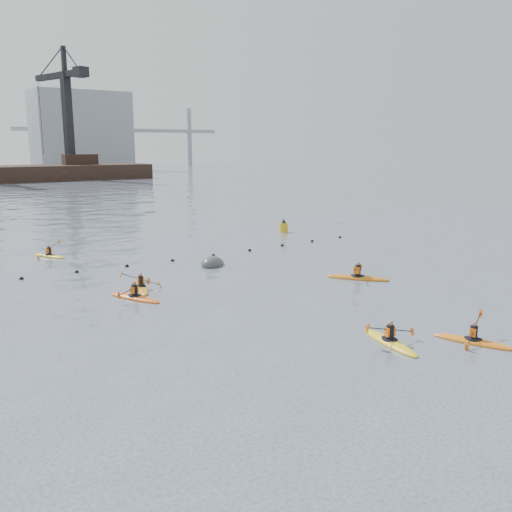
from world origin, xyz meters
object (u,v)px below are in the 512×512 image
object	(u,v)px
kayaker_0	(473,341)
kayaker_3	(141,287)
kayaker_4	(357,277)
kayaker_5	(49,255)
nav_buoy	(284,227)
kayaker_1	(390,341)
mooring_buoy	(213,265)
kayaker_2	(135,297)

from	to	relation	value
kayaker_0	kayaker_3	distance (m)	16.12
kayaker_4	kayaker_5	bearing A→B (deg)	-88.98
nav_buoy	kayaker_4	bearing A→B (deg)	-113.25
kayaker_0	kayaker_3	world-z (taller)	kayaker_0
kayaker_0	kayaker_4	distance (m)	10.19
kayaker_1	kayaker_4	distance (m)	9.95
kayaker_0	kayaker_4	bearing A→B (deg)	48.64
kayaker_1	kayaker_5	distance (m)	24.71
kayaker_4	mooring_buoy	distance (m)	9.08
kayaker_5	nav_buoy	world-z (taller)	nav_buoy
kayaker_2	kayaker_4	distance (m)	12.16
kayaker_2	mooring_buoy	size ratio (longest dim) A/B	1.37
kayaker_2	kayaker_5	xyz separation A→B (m)	(-0.80, 12.77, -0.01)
kayaker_0	kayaker_2	world-z (taller)	kayaker_0
kayaker_2	mooring_buoy	world-z (taller)	kayaker_2
mooring_buoy	nav_buoy	size ratio (longest dim) A/B	1.73
kayaker_3	nav_buoy	bearing A→B (deg)	46.00
kayaker_3	mooring_buoy	bearing A→B (deg)	40.44
kayaker_1	kayaker_3	size ratio (longest dim) A/B	1.06
kayaker_3	mooring_buoy	distance (m)	6.58
kayaker_5	kayaker_0	bearing A→B (deg)	-97.15
kayaker_3	kayaker_5	xyz separation A→B (m)	(-1.78, 11.20, -0.01)
kayaker_4	nav_buoy	xyz separation A→B (m)	(6.62, 15.40, 0.29)
kayaker_0	kayaker_3	xyz separation A→B (m)	(-7.22, 14.41, 0.00)
kayaker_3	kayaker_2	bearing A→B (deg)	-107.41
kayaker_2	kayaker_5	size ratio (longest dim) A/B	1.13
kayaker_5	mooring_buoy	xyz separation A→B (m)	(7.71, -8.34, -0.09)
mooring_buoy	nav_buoy	xyz separation A→B (m)	(11.42, 7.70, 0.40)
kayaker_2	kayaker_3	xyz separation A→B (m)	(0.98, 1.57, -0.00)
nav_buoy	mooring_buoy	bearing A→B (deg)	-146.02
kayaker_5	mooring_buoy	bearing A→B (deg)	-73.77
kayaker_1	kayaker_3	bearing A→B (deg)	121.71
kayaker_2	mooring_buoy	distance (m)	8.21
kayaker_5	kayaker_3	bearing A→B (deg)	-107.47
kayaker_0	kayaker_5	bearing A→B (deg)	88.16
kayaker_2	kayaker_3	bearing A→B (deg)	33.98
mooring_buoy	nav_buoy	distance (m)	13.78
kayaker_1	mooring_buoy	bearing A→B (deg)	96.89
kayaker_1	kayaker_2	distance (m)	12.42
kayaker_2	mooring_buoy	xyz separation A→B (m)	(6.91, 4.43, -0.10)
kayaker_0	kayaker_2	distance (m)	15.24
kayaker_5	mooring_buoy	distance (m)	11.36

